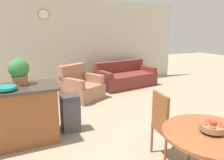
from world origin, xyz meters
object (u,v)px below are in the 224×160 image
object	(u,v)px
couch	(125,78)
armchair	(81,88)
fruit_bowl	(213,127)
kitchen_island	(12,116)
dining_table	(210,147)
dining_chair_far_side	(166,124)
potted_plant	(19,71)
teal_bowl	(6,88)
trash_bin	(70,113)

from	to	relation	value
couch	armchair	xyz separation A→B (m)	(-1.72, -0.67, 0.02)
fruit_bowl	kitchen_island	xyz separation A→B (m)	(-1.95, 2.17, -0.35)
dining_table	dining_chair_far_side	bearing A→B (deg)	88.68
potted_plant	teal_bowl	bearing A→B (deg)	-123.80
couch	teal_bowl	bearing A→B (deg)	-151.12
dining_table	fruit_bowl	bearing A→B (deg)	-70.85
dining_table	kitchen_island	world-z (taller)	kitchen_island
couch	trash_bin	bearing A→B (deg)	-143.80
teal_bowl	armchair	xyz separation A→B (m)	(1.73, 1.96, -0.67)
kitchen_island	teal_bowl	distance (m)	0.53
kitchen_island	couch	xyz separation A→B (m)	(3.40, 2.46, -0.19)
dining_table	armchair	size ratio (longest dim) A/B	0.87
dining_chair_far_side	potted_plant	size ratio (longest dim) A/B	2.24
couch	armchair	distance (m)	1.84
teal_bowl	couch	distance (m)	4.39
dining_chair_far_side	couch	bearing A→B (deg)	166.88
dining_table	trash_bin	distance (m)	2.44
potted_plant	armchair	size ratio (longest dim) A/B	0.36
fruit_bowl	trash_bin	bearing A→B (deg)	113.95
dining_chair_far_side	armchair	size ratio (longest dim) A/B	0.81
dining_table	armchair	world-z (taller)	armchair
dining_chair_far_side	fruit_bowl	bearing A→B (deg)	6.00
dining_table	teal_bowl	distance (m)	2.85
dining_chair_far_side	couch	size ratio (longest dim) A/B	0.49
dining_table	couch	distance (m)	4.87
dining_chair_far_side	armchair	world-z (taller)	dining_chair_far_side
fruit_bowl	couch	world-z (taller)	fruit_bowl
fruit_bowl	kitchen_island	size ratio (longest dim) A/B	0.18
potted_plant	dining_table	bearing A→B (deg)	-52.64
fruit_bowl	potted_plant	bearing A→B (deg)	127.35
kitchen_island	potted_plant	distance (m)	0.73
dining_table	kitchen_island	bearing A→B (deg)	131.82
potted_plant	kitchen_island	bearing A→B (deg)	-140.07
kitchen_island	dining_table	bearing A→B (deg)	-48.18
dining_table	armchair	distance (m)	3.98
armchair	dining_chair_far_side	bearing A→B (deg)	-113.87
teal_bowl	trash_bin	distance (m)	1.21
dining_table	trash_bin	xyz separation A→B (m)	(-0.98, 2.21, -0.25)
dining_chair_far_side	trash_bin	xyz separation A→B (m)	(-1.00, 1.45, -0.20)
kitchen_island	armchair	world-z (taller)	kitchen_island
fruit_bowl	armchair	distance (m)	4.00
teal_bowl	trash_bin	world-z (taller)	teal_bowl
dining_chair_far_side	fruit_bowl	size ratio (longest dim) A/B	3.75
trash_bin	kitchen_island	bearing A→B (deg)	-177.54
dining_table	fruit_bowl	size ratio (longest dim) A/B	4.01
teal_bowl	potted_plant	size ratio (longest dim) A/B	0.71
trash_bin	fruit_bowl	bearing A→B (deg)	-66.05
dining_table	fruit_bowl	xyz separation A→B (m)	(0.00, -0.00, 0.24)
potted_plant	armchair	distance (m)	2.39
potted_plant	trash_bin	distance (m)	1.15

